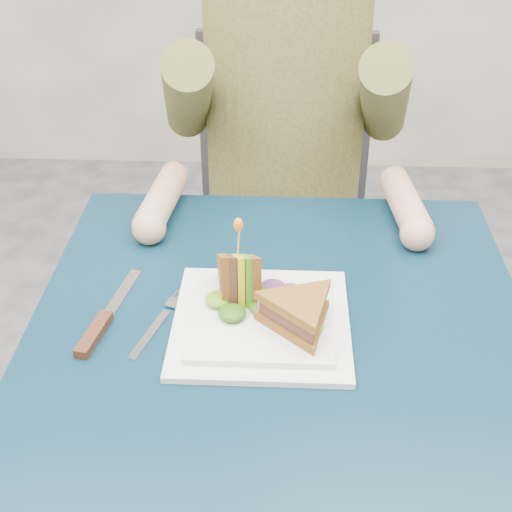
{
  "coord_description": "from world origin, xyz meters",
  "views": [
    {
      "loc": [
        0.0,
        -0.84,
        1.4
      ],
      "look_at": [
        -0.04,
        0.03,
        0.82
      ],
      "focal_mm": 50.0,
      "sensor_mm": 36.0,
      "label": 1
    }
  ],
  "objects_px": {
    "table": "(279,357)",
    "plate": "(261,320)",
    "chair": "(283,202)",
    "knife": "(99,326)",
    "sandwich_upright": "(239,277)",
    "fork": "(159,323)",
    "sandwich_flat": "(299,313)",
    "diner": "(286,69)"
  },
  "relations": [
    {
      "from": "chair",
      "to": "fork",
      "type": "relative_size",
      "value": 5.32
    },
    {
      "from": "table",
      "to": "diner",
      "type": "relative_size",
      "value": 1.01
    },
    {
      "from": "table",
      "to": "sandwich_upright",
      "type": "xyz_separation_m",
      "value": [
        -0.06,
        0.02,
        0.13
      ]
    },
    {
      "from": "chair",
      "to": "sandwich_upright",
      "type": "relative_size",
      "value": 7.21
    },
    {
      "from": "plate",
      "to": "diner",
      "type": "bearing_deg",
      "value": 87.37
    },
    {
      "from": "chair",
      "to": "diner",
      "type": "height_order",
      "value": "diner"
    },
    {
      "from": "chair",
      "to": "plate",
      "type": "distance_m",
      "value": 0.74
    },
    {
      "from": "plate",
      "to": "fork",
      "type": "xyz_separation_m",
      "value": [
        -0.15,
        -0.0,
        -0.01
      ]
    },
    {
      "from": "table",
      "to": "fork",
      "type": "distance_m",
      "value": 0.2
    },
    {
      "from": "fork",
      "to": "chair",
      "type": "bearing_deg",
      "value": 75.9
    },
    {
      "from": "knife",
      "to": "fork",
      "type": "bearing_deg",
      "value": 10.4
    },
    {
      "from": "chair",
      "to": "sandwich_upright",
      "type": "xyz_separation_m",
      "value": [
        -0.06,
        -0.67,
        0.24
      ]
    },
    {
      "from": "table",
      "to": "plate",
      "type": "height_order",
      "value": "plate"
    },
    {
      "from": "sandwich_flat",
      "to": "sandwich_upright",
      "type": "distance_m",
      "value": 0.11
    },
    {
      "from": "diner",
      "to": "sandwich_flat",
      "type": "relative_size",
      "value": 3.91
    },
    {
      "from": "plate",
      "to": "knife",
      "type": "distance_m",
      "value": 0.24
    },
    {
      "from": "diner",
      "to": "fork",
      "type": "distance_m",
      "value": 0.66
    },
    {
      "from": "diner",
      "to": "knife",
      "type": "relative_size",
      "value": 3.37
    },
    {
      "from": "sandwich_flat",
      "to": "knife",
      "type": "bearing_deg",
      "value": 179.06
    },
    {
      "from": "diner",
      "to": "knife",
      "type": "distance_m",
      "value": 0.7
    },
    {
      "from": "chair",
      "to": "plate",
      "type": "bearing_deg",
      "value": -92.21
    },
    {
      "from": "diner",
      "to": "fork",
      "type": "height_order",
      "value": "diner"
    },
    {
      "from": "chair",
      "to": "sandwich_flat",
      "type": "xyz_separation_m",
      "value": [
        0.03,
        -0.74,
        0.23
      ]
    },
    {
      "from": "table",
      "to": "sandwich_flat",
      "type": "xyz_separation_m",
      "value": [
        0.03,
        -0.05,
        0.12
      ]
    },
    {
      "from": "plate",
      "to": "sandwich_upright",
      "type": "distance_m",
      "value": 0.07
    },
    {
      "from": "diner",
      "to": "plate",
      "type": "relative_size",
      "value": 2.87
    },
    {
      "from": "table",
      "to": "sandwich_upright",
      "type": "bearing_deg",
      "value": 158.5
    },
    {
      "from": "diner",
      "to": "fork",
      "type": "relative_size",
      "value": 4.27
    },
    {
      "from": "chair",
      "to": "diner",
      "type": "distance_m",
      "value": 0.39
    },
    {
      "from": "fork",
      "to": "knife",
      "type": "height_order",
      "value": "knife"
    },
    {
      "from": "chair",
      "to": "knife",
      "type": "distance_m",
      "value": 0.8
    },
    {
      "from": "table",
      "to": "knife",
      "type": "xyz_separation_m",
      "value": [
        -0.27,
        -0.04,
        0.09
      ]
    },
    {
      "from": "diner",
      "to": "sandwich_upright",
      "type": "height_order",
      "value": "diner"
    },
    {
      "from": "chair",
      "to": "plate",
      "type": "xyz_separation_m",
      "value": [
        -0.03,
        -0.71,
        0.2
      ]
    },
    {
      "from": "sandwich_upright",
      "to": "table",
      "type": "bearing_deg",
      "value": -21.5
    },
    {
      "from": "table",
      "to": "diner",
      "type": "bearing_deg",
      "value": 90.0
    },
    {
      "from": "chair",
      "to": "knife",
      "type": "height_order",
      "value": "chair"
    },
    {
      "from": "sandwich_upright",
      "to": "fork",
      "type": "bearing_deg",
      "value": -157.14
    },
    {
      "from": "table",
      "to": "sandwich_flat",
      "type": "relative_size",
      "value": 3.93
    },
    {
      "from": "table",
      "to": "knife",
      "type": "relative_size",
      "value": 3.39
    },
    {
      "from": "plate",
      "to": "fork",
      "type": "relative_size",
      "value": 1.49
    },
    {
      "from": "plate",
      "to": "sandwich_upright",
      "type": "xyz_separation_m",
      "value": [
        -0.04,
        0.05,
        0.05
      ]
    }
  ]
}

